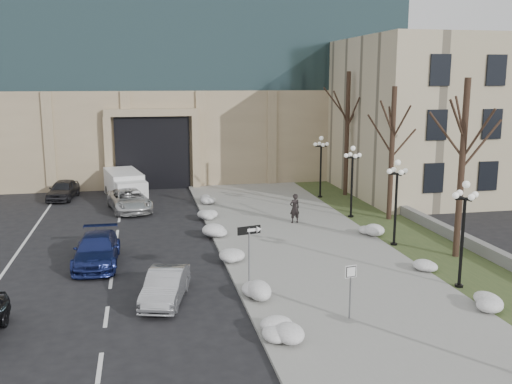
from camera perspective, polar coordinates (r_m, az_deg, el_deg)
The scene contains 31 objects.
ground at distance 18.26m, azimuth 6.11°, elevation -18.06°, with size 160.00×160.00×0.00m, color black.
sidewalk at distance 31.61m, azimuth 4.51°, elevation -5.09°, with size 9.00×40.00×0.12m, color gray.
curb at distance 30.71m, azimuth -3.62°, elevation -5.55°, with size 0.30×40.00×0.14m, color gray.
grass_strip at distance 33.94m, azimuth 15.15°, elevation -4.33°, with size 4.00×40.00×0.10m, color #334422.
stone_wall at distance 36.49m, azimuth 16.59°, elevation -2.84°, with size 0.50×30.00×0.70m, color slate.
classical_building at distance 50.95m, azimuth 20.63°, elevation 7.21°, with size 22.00×18.12×12.00m.
car_b at distance 23.73m, azimuth -9.04°, elevation -9.27°, with size 1.41×4.03×1.33m, color #9C9EA3.
car_c at distance 29.00m, azimuth -15.63°, elevation -5.60°, with size 2.06×5.06×1.47m, color navy.
car_d at distance 40.18m, azimuth -12.56°, elevation -0.80°, with size 2.47×5.35×1.49m, color silver.
car_e at distance 45.37m, azimuth -18.73°, elevation 0.22°, with size 1.75×4.34×1.48m, color #29292E.
pedestrian at distance 35.50m, azimuth 3.88°, elevation -1.64°, with size 0.67×0.44×1.84m, color black.
box_truck at distance 44.15m, azimuth -12.95°, elevation 0.58°, with size 3.40×6.76×2.05m.
one_way_sign at distance 23.91m, azimuth -0.29°, elevation -4.57°, with size 1.10×0.38×2.92m.
keep_sign at distance 21.57m, azimuth 9.44°, elevation -8.72°, with size 0.47×0.12×2.19m.
snow_clump_b at distance 20.41m, azimuth 2.59°, elevation -13.75°, with size 1.10×1.60×0.36m, color white.
snow_clump_c at distance 23.70m, azimuth 0.04°, elevation -10.09°, with size 1.10×1.60×0.36m, color white.
snow_clump_d at distance 28.66m, azimuth -2.27°, elevation -6.29°, with size 1.10×1.60×0.36m, color white.
snow_clump_e at distance 33.09m, azimuth -4.00°, elevation -3.91°, with size 1.10×1.60×0.36m, color white.
snow_clump_f at distance 36.47m, azimuth -4.56°, elevation -2.49°, with size 1.10×1.60×0.36m, color white.
snow_clump_g at distance 41.51m, azimuth -4.84°, elevation -0.81°, with size 1.10×1.60×0.36m, color white.
snow_clump_h at distance 24.14m, azimuth 21.95°, elevation -10.54°, with size 1.10×1.60×0.36m, color white.
snow_clump_i at distance 28.16m, azimuth 16.03°, elevation -7.05°, with size 1.10×1.60×0.36m, color white.
snow_clump_j at distance 33.66m, azimuth 11.39°, elevation -3.85°, with size 1.10×1.60×0.36m, color white.
snow_clump_k at distance 36.62m, azimuth -4.54°, elevation -2.44°, with size 1.10×1.60×0.36m, color white.
lamppost_a at distance 25.64m, azimuth 20.05°, elevation -2.65°, with size 1.18×1.18×4.76m.
lamppost_b at distance 31.22m, azimuth 13.87°, elevation 0.10°, with size 1.18×1.18×4.76m.
lamppost_c at distance 37.10m, azimuth 9.60°, elevation 1.99°, with size 1.18×1.18×4.76m.
lamppost_d at distance 43.15m, azimuth 6.51°, elevation 3.35°, with size 1.18×1.18×4.76m.
tree_near at distance 29.68m, azimuth 20.03°, elevation 4.57°, with size 3.20×3.20×9.00m.
tree_mid at distance 36.74m, azimuth 13.50°, elevation 5.57°, with size 3.20×3.20×8.50m.
tree_far at distance 44.04m, azimuth 9.14°, elevation 7.47°, with size 3.20×3.20×9.50m.
Camera 1 is at (-4.98, -15.14, 8.90)m, focal length 40.00 mm.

